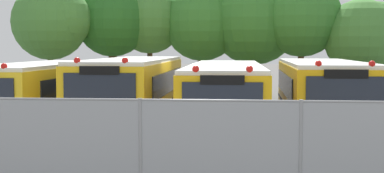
% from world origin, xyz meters
% --- Properties ---
extents(ground_plane, '(160.00, 160.00, 0.00)m').
position_xyz_m(ground_plane, '(0.00, 0.00, 0.00)').
color(ground_plane, '#514F4C').
extents(school_bus_0, '(2.63, 9.35, 2.54)m').
position_xyz_m(school_bus_0, '(-4.93, -0.11, 1.34)').
color(school_bus_0, yellow).
rests_on(school_bus_0, ground_plane).
extents(school_bus_1, '(2.54, 9.72, 2.70)m').
position_xyz_m(school_bus_1, '(-1.56, 0.08, 1.42)').
color(school_bus_1, yellow).
rests_on(school_bus_1, ground_plane).
extents(school_bus_2, '(2.63, 11.28, 2.52)m').
position_xyz_m(school_bus_2, '(1.72, -0.09, 1.33)').
color(school_bus_2, '#EAA80C').
rests_on(school_bus_2, ground_plane).
extents(school_bus_3, '(2.69, 9.58, 2.62)m').
position_xyz_m(school_bus_3, '(5.04, 0.21, 1.38)').
color(school_bus_3, '#EAA80C').
rests_on(school_bus_3, ground_plane).
extents(tree_0, '(4.27, 4.00, 6.31)m').
position_xyz_m(tree_0, '(-7.61, 9.07, 4.34)').
color(tree_0, '#4C3823').
rests_on(tree_0, ground_plane).
extents(tree_1, '(4.02, 4.02, 6.47)m').
position_xyz_m(tree_1, '(-4.99, 10.83, 4.48)').
color(tree_1, '#4C3823').
rests_on(tree_1, ground_plane).
extents(tree_2, '(3.83, 3.83, 6.45)m').
position_xyz_m(tree_2, '(-3.03, 11.58, 4.47)').
color(tree_2, '#4C3823').
rests_on(tree_2, ground_plane).
extents(tree_3, '(4.34, 4.34, 6.55)m').
position_xyz_m(tree_3, '(-0.00, 11.63, 4.34)').
color(tree_3, '#4C3823').
rests_on(tree_3, ground_plane).
extents(tree_4, '(5.09, 5.09, 7.09)m').
position_xyz_m(tree_4, '(2.80, 11.65, 4.54)').
color(tree_4, '#4C3823').
rests_on(tree_4, ground_plane).
extents(tree_5, '(4.24, 4.24, 6.74)m').
position_xyz_m(tree_5, '(5.43, 10.65, 4.73)').
color(tree_5, '#4C3823').
rests_on(tree_5, ground_plane).
extents(tree_6, '(4.25, 3.95, 5.49)m').
position_xyz_m(tree_6, '(8.69, 10.23, 3.60)').
color(tree_6, '#4C3823').
rests_on(tree_6, ground_plane).
extents(chainlink_fence, '(16.81, 0.07, 2.07)m').
position_xyz_m(chainlink_fence, '(0.50, -9.53, 1.07)').
color(chainlink_fence, '#9EA0A3').
rests_on(chainlink_fence, ground_plane).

